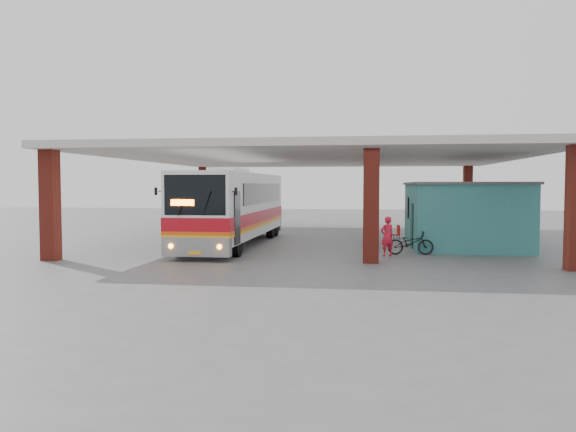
% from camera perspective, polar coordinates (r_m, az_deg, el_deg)
% --- Properties ---
extents(ground, '(90.00, 90.00, 0.00)m').
position_cam_1_polar(ground, '(24.86, 1.39, -3.70)').
color(ground, '#515154').
rests_on(ground, ground).
extents(brick_columns, '(20.10, 21.60, 4.35)m').
position_cam_1_polar(brick_columns, '(29.56, 5.26, 1.61)').
color(brick_columns, maroon).
rests_on(brick_columns, ground).
extents(canopy_roof, '(21.00, 23.00, 0.30)m').
position_cam_1_polar(canopy_roof, '(31.14, 3.70, 5.97)').
color(canopy_roof, beige).
rests_on(canopy_roof, brick_columns).
extents(shop_building, '(5.20, 8.20, 3.11)m').
position_cam_1_polar(shop_building, '(28.93, 17.25, 0.24)').
color(shop_building, '#307578').
rests_on(shop_building, ground).
extents(coach_bus, '(2.78, 12.97, 3.77)m').
position_cam_1_polar(coach_bus, '(27.84, -5.47, 0.89)').
color(coach_bus, silver).
rests_on(coach_bus, ground).
extents(motorcycle, '(2.00, 0.86, 1.02)m').
position_cam_1_polar(motorcycle, '(24.47, 12.34, -2.68)').
color(motorcycle, black).
rests_on(motorcycle, ground).
extents(pedestrian, '(0.72, 0.65, 1.66)m').
position_cam_1_polar(pedestrian, '(23.77, 10.04, -2.04)').
color(pedestrian, red).
rests_on(pedestrian, ground).
extents(red_chair, '(0.50, 0.50, 0.75)m').
position_cam_1_polar(red_chair, '(31.69, 11.02, -1.64)').
color(red_chair, red).
rests_on(red_chair, ground).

